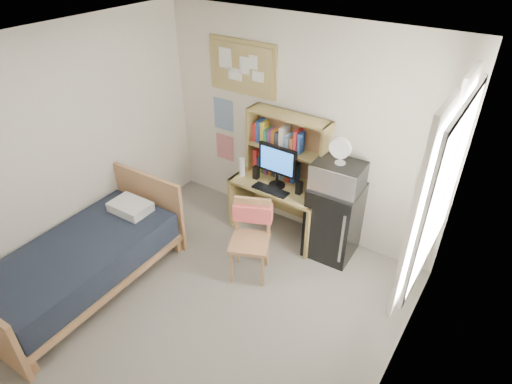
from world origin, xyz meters
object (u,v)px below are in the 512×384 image
Objects in this scene: desk_chair at (250,242)px; desk_fan at (342,151)px; speaker_right at (299,188)px; monitor at (277,166)px; mini_fridge at (334,220)px; bulletin_board at (242,67)px; bed at (83,267)px; desk at (279,208)px; microwave at (339,176)px; speaker_left at (256,172)px.

desk_fan is at bearing 30.80° from desk_chair.
speaker_right is 0.72m from desk_fan.
desk_chair is 1.74× the size of monitor.
mini_fridge is at bearing 90.00° from desk_fan.
bulletin_board is at bearing 167.19° from mini_fridge.
monitor is (1.22, 1.93, 0.70)m from bed.
speaker_right is (-0.43, -0.08, 0.34)m from mini_fridge.
desk_fan is at bearing 0.73° from desk.
desk is (0.73, -0.29, -1.56)m from bulletin_board.
speaker_right is at bearing 50.20° from bed.
bed is at bearing -121.27° from monitor.
bulletin_board is 1.03× the size of mini_fridge.
bulletin_board reaches higher than bed.
desk is 1.02m from microwave.
bed is at bearing -136.33° from mini_fridge.
speaker_right reaches higher than desk.
microwave is at bearing 43.99° from bed.
bed is at bearing -102.21° from bulletin_board.
speaker_left is 0.57× the size of desk_fan.
desk_chair is at bearing -79.41° from desk.
desk_chair is at bearing -127.24° from microwave.
desk_chair is 1.79m from bed.
desk_chair is 5.69× the size of speaker_right.
mini_fridge is 1.74× the size of microwave.
desk is 1.25× the size of mini_fridge.
desk_chair is 0.45× the size of bed.
monitor reaches higher than desk.
monitor is 0.83m from desk_fan.
speaker_left is at bearing -180.00° from monitor.
desk is 0.53m from speaker_right.
bulletin_board is at bearing 103.34° from desk_chair.
bed is at bearing -136.63° from microwave.
speaker_right is (0.60, -0.01, -0.00)m from speaker_left.
bulletin_board is at bearing 166.44° from microwave.
desk is 2.19× the size of monitor.
bulletin_board reaches higher than speaker_left.
mini_fridge is at bearing 31.46° from desk_chair.
desk_chair is 0.95m from monitor.
desk is at bearing 177.57° from desk_fan.
speaker_left is (-0.30, -0.05, 0.44)m from desk.
desk is at bearing 179.14° from mini_fridge.
bulletin_board is at bearing 141.91° from speaker_left.
bulletin_board is 2.86m from bed.
speaker_right is at bearing -174.03° from microwave.
monitor is at bearing -177.75° from desk_fan.
bulletin_board is 1.71m from microwave.
bed is 2.99m from desk_fan.
desk is 0.53m from speaker_left.
desk_fan is (0.00, 0.00, 0.29)m from microwave.
desk is at bearing 90.00° from monitor.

